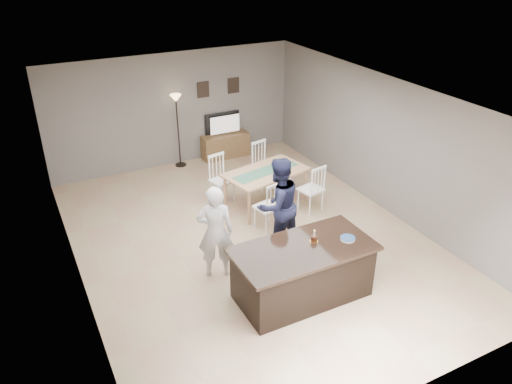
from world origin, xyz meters
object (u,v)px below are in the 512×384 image
birthday_cake (314,239)px  floor_lamp (177,111)px  dining_table (266,177)px  television (224,124)px  man (278,205)px  kitchen_island (302,272)px  woman (215,232)px  plate_stack (348,239)px  tv_console (226,146)px

birthday_cake → floor_lamp: 5.54m
birthday_cake → dining_table: (0.66, 2.78, -0.30)m
television → man: size_ratio=0.52×
birthday_cake → dining_table: birthday_cake is taller
man → floor_lamp: bearing=-93.8°
kitchen_island → woman: bearing=129.8°
kitchen_island → television: (1.20, 5.64, 0.41)m
television → dining_table: television is taller
birthday_cake → kitchen_island: bearing=-162.3°
dining_table → woman: bearing=-149.3°
kitchen_island → plate_stack: size_ratio=9.27×
tv_console → television: (0.00, 0.07, 0.56)m
kitchen_island → woman: 1.53m
birthday_cake → dining_table: bearing=76.6°
tv_console → woman: 4.95m
tv_console → dining_table: dining_table is taller
television → birthday_cake: size_ratio=4.45×
birthday_cake → dining_table: 2.87m
woman → birthday_cake: bearing=159.6°
birthday_cake → floor_lamp: size_ratio=0.12×
tv_console → dining_table: size_ratio=0.55×
man → woman: bearing=1.1°
plate_stack → floor_lamp: bearing=97.2°
birthday_cake → man: bearing=85.6°
kitchen_island → plate_stack: 0.86m
woman → floor_lamp: bearing=-80.2°
man → floor_lamp: (-0.33, 4.24, 0.50)m
kitchen_island → tv_console: 5.70m
woman → dining_table: 2.52m
dining_table → plate_stack: bearing=-105.6°
woman → birthday_cake: woman is taller
television → kitchen_island: bearing=78.0°
plate_stack → kitchen_island: bearing=170.2°
tv_console → birthday_cake: bearing=-100.0°
man → birthday_cake: 1.28m
woman → dining_table: size_ratio=0.75×
television → birthday_cake: television is taller
tv_console → woman: (-2.15, -4.43, 0.51)m
tv_console → woman: woman is taller
woman → plate_stack: size_ratio=7.01×
tv_console → floor_lamp: bearing=179.0°
man → kitchen_island: bearing=68.3°
tv_console → dining_table: bearing=-96.5°
woman → man: 1.29m
dining_table → kitchen_island: bearing=-119.6°
tv_console → television: 0.57m
plate_stack → dining_table: (0.18, 2.97, -0.27)m
kitchen_island → man: size_ratio=1.23×
plate_stack → dining_table: dining_table is taller
plate_stack → floor_lamp: 5.78m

